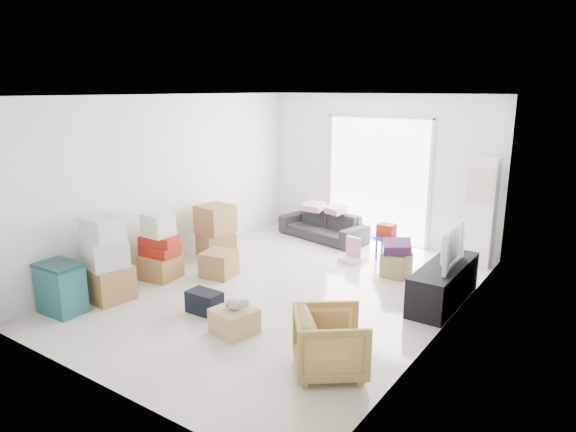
% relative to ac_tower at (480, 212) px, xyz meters
% --- Properties ---
extents(room_shell, '(4.98, 6.48, 3.18)m').
position_rel_ac_tower_xyz_m(room_shell, '(-1.95, -2.65, 0.48)').
color(room_shell, silver).
rests_on(room_shell, ground).
extents(sliding_door, '(2.10, 0.04, 2.33)m').
position_rel_ac_tower_xyz_m(sliding_door, '(-1.95, 0.33, 0.37)').
color(sliding_door, white).
rests_on(sliding_door, room_shell).
extents(ac_tower, '(0.45, 0.30, 1.75)m').
position_rel_ac_tower_xyz_m(ac_tower, '(0.00, 0.00, 0.00)').
color(ac_tower, white).
rests_on(ac_tower, room_shell).
extents(tv_console, '(0.47, 1.58, 0.53)m').
position_rel_ac_tower_xyz_m(tv_console, '(0.05, -1.82, -0.61)').
color(tv_console, black).
rests_on(tv_console, room_shell).
extents(television, '(0.60, 0.98, 0.12)m').
position_rel_ac_tower_xyz_m(television, '(0.05, -1.82, -0.29)').
color(television, black).
rests_on(television, tv_console).
extents(sofa, '(1.82, 0.85, 0.68)m').
position_rel_ac_tower_xyz_m(sofa, '(-2.81, -0.15, -0.53)').
color(sofa, '#29292F').
rests_on(sofa, room_shell).
extents(pillow_left, '(0.39, 0.31, 0.12)m').
position_rel_ac_tower_xyz_m(pillow_left, '(-3.02, -0.13, -0.13)').
color(pillow_left, '#CD95A5').
rests_on(pillow_left, sofa).
extents(pillow_right, '(0.42, 0.38, 0.12)m').
position_rel_ac_tower_xyz_m(pillow_right, '(-2.56, -0.11, -0.13)').
color(pillow_right, '#CD95A5').
rests_on(pillow_right, sofa).
extents(armchair, '(0.94, 0.95, 0.71)m').
position_rel_ac_tower_xyz_m(armchair, '(-0.32, -4.19, -0.52)').
color(armchair, tan).
rests_on(armchair, room_shell).
extents(storage_bins, '(0.59, 0.42, 0.66)m').
position_rel_ac_tower_xyz_m(storage_bins, '(-3.85, -4.89, -0.54)').
color(storage_bins, '#17535B').
rests_on(storage_bins, room_shell).
extents(box_stack_a, '(0.68, 0.61, 1.15)m').
position_rel_ac_tower_xyz_m(box_stack_a, '(-3.75, -4.28, -0.36)').
color(box_stack_a, '#8C5E3F').
rests_on(box_stack_a, room_shell).
extents(box_stack_b, '(0.58, 0.55, 1.00)m').
position_rel_ac_tower_xyz_m(box_stack_b, '(-3.75, -3.34, -0.44)').
color(box_stack_b, '#8C5E3F').
rests_on(box_stack_b, room_shell).
extents(box_stack_c, '(0.75, 0.70, 0.91)m').
position_rel_ac_tower_xyz_m(box_stack_c, '(-3.72, -2.14, -0.43)').
color(box_stack_c, '#8C5E3F').
rests_on(box_stack_c, room_shell).
extents(loose_box, '(0.54, 0.54, 0.38)m').
position_rel_ac_tower_xyz_m(loose_box, '(-3.09, -2.77, -0.68)').
color(loose_box, '#8C5E3F').
rests_on(loose_box, room_shell).
extents(duffel_bag, '(0.45, 0.27, 0.28)m').
position_rel_ac_tower_xyz_m(duffel_bag, '(-2.35, -3.87, -0.73)').
color(duffel_bag, black).
rests_on(duffel_bag, room_shell).
extents(ottoman, '(0.40, 0.40, 0.37)m').
position_rel_ac_tower_xyz_m(ottoman, '(-0.85, -1.26, -0.69)').
color(ottoman, '#969057').
rests_on(ottoman, room_shell).
extents(blanket, '(0.54, 0.54, 0.14)m').
position_rel_ac_tower_xyz_m(blanket, '(-0.85, -1.26, -0.43)').
color(blanket, '#4C1E4B').
rests_on(blanket, ottoman).
extents(kids_table, '(0.46, 0.46, 0.60)m').
position_rel_ac_tower_xyz_m(kids_table, '(-1.34, -0.56, -0.45)').
color(kids_table, '#1C35B7').
rests_on(kids_table, room_shell).
extents(toy_walker, '(0.35, 0.32, 0.41)m').
position_rel_ac_tower_xyz_m(toy_walker, '(-1.73, -1.05, -0.76)').
color(toy_walker, silver).
rests_on(toy_walker, room_shell).
extents(wood_crate, '(0.53, 0.53, 0.30)m').
position_rel_ac_tower_xyz_m(wood_crate, '(-1.67, -4.08, -0.73)').
color(wood_crate, tan).
rests_on(wood_crate, room_shell).
extents(plush_bunny, '(0.30, 0.17, 0.15)m').
position_rel_ac_tower_xyz_m(plush_bunny, '(-1.64, -4.07, -0.51)').
color(plush_bunny, '#B2ADA8').
rests_on(plush_bunny, wood_crate).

